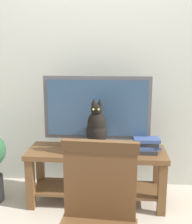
# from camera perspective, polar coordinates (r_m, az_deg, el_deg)

# --- Properties ---
(back_wall) EXTENTS (7.00, 0.12, 2.80)m
(back_wall) POSITION_cam_1_polar(r_m,az_deg,el_deg) (2.93, 0.62, 12.05)
(back_wall) COLOR #B7BCB2
(back_wall) RESTS_ON ground
(tv_stand) EXTENTS (1.26, 0.43, 0.52)m
(tv_stand) POSITION_cam_1_polar(r_m,az_deg,el_deg) (2.66, 0.09, -11.00)
(tv_stand) COLOR brown
(tv_stand) RESTS_ON ground
(tv) EXTENTS (0.97, 0.20, 0.67)m
(tv) POSITION_cam_1_polar(r_m,az_deg,el_deg) (2.57, 0.22, 0.33)
(tv) COLOR #4C4C51
(tv) RESTS_ON tv_stand
(media_box) EXTENTS (0.34, 0.25, 0.08)m
(media_box) POSITION_cam_1_polar(r_m,az_deg,el_deg) (2.52, 0.19, -7.51)
(media_box) COLOR #ADADB2
(media_box) RESTS_ON tv_stand
(cat) EXTENTS (0.19, 0.31, 0.43)m
(cat) POSITION_cam_1_polar(r_m,az_deg,el_deg) (2.45, 0.19, -3.25)
(cat) COLOR black
(cat) RESTS_ON media_box
(wooden_chair) EXTENTS (0.43, 0.43, 0.95)m
(wooden_chair) POSITION_cam_1_polar(r_m,az_deg,el_deg) (1.52, 0.25, -21.24)
(wooden_chair) COLOR brown
(wooden_chair) RESTS_ON ground
(book_stack) EXTENTS (0.24, 0.18, 0.13)m
(book_stack) POSITION_cam_1_polar(r_m,az_deg,el_deg) (2.57, 10.28, -6.60)
(book_stack) COLOR #2D2D33
(book_stack) RESTS_ON tv_stand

